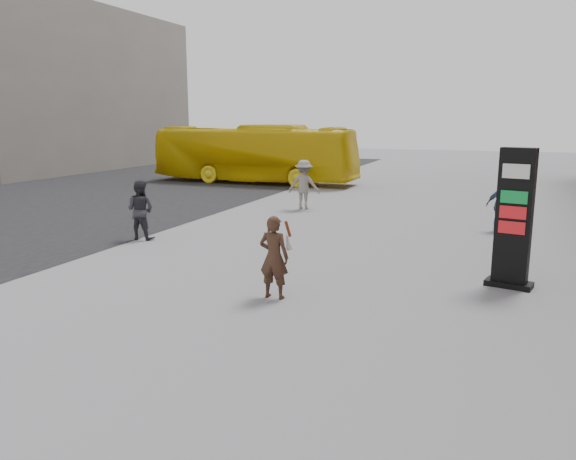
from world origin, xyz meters
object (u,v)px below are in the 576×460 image
(info_pylon, at_px, (514,219))
(woman, at_px, (274,256))
(pedestrian_a, at_px, (140,210))
(pedestrian_c, at_px, (501,206))
(bus, at_px, (254,154))
(pedestrian_b, at_px, (304,185))

(info_pylon, height_order, woman, info_pylon)
(pedestrian_a, height_order, pedestrian_c, pedestrian_a)
(info_pylon, relative_size, bus, 0.26)
(pedestrian_b, bearing_deg, pedestrian_c, 160.64)
(bus, bearing_deg, info_pylon, -139.17)
(bus, xyz_separation_m, pedestrian_b, (5.16, -7.10, -0.57))
(woman, height_order, pedestrian_b, pedestrian_b)
(info_pylon, bearing_deg, woman, -137.90)
(info_pylon, bearing_deg, pedestrian_b, 145.06)
(info_pylon, distance_m, pedestrian_b, 10.21)
(woman, distance_m, pedestrian_b, 10.21)
(bus, bearing_deg, pedestrian_b, -142.72)
(woman, xyz_separation_m, bus, (-8.05, 16.89, 0.67))
(woman, bearing_deg, pedestrian_b, -73.31)
(pedestrian_b, bearing_deg, info_pylon, 127.79)
(bus, distance_m, pedestrian_b, 8.79)
(info_pylon, distance_m, bus, 18.95)
(bus, bearing_deg, woman, -153.26)
(info_pylon, distance_m, pedestrian_c, 5.82)
(woman, distance_m, pedestrian_a, 6.29)
(woman, bearing_deg, pedestrian_a, -32.29)
(info_pylon, xyz_separation_m, bus, (-12.07, 14.60, 0.11))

